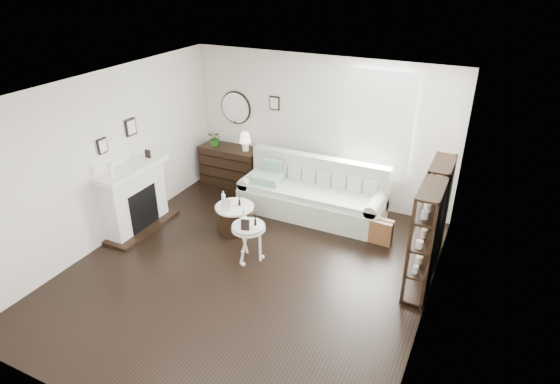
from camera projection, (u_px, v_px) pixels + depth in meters
The scene contains 18 objects.
room at pixel (358, 123), 8.12m from camera, with size 5.50×5.50×5.50m.
fireplace at pixel (135, 200), 7.84m from camera, with size 0.50×1.40×1.84m.
shelf_unit_far at pixel (435, 212), 6.93m from camera, with size 0.30×0.80×1.60m.
shelf_unit_near at pixel (424, 241), 6.20m from camera, with size 0.30×0.80×1.60m.
sofa at pixel (313, 196), 8.40m from camera, with size 2.58×0.89×1.00m.
quilt at pixel (268, 178), 8.51m from camera, with size 0.55×0.45×0.14m, color #248467.
suitcase at pixel (374, 230), 7.63m from camera, with size 0.60×0.20×0.40m, color brown.
dresser at pixel (231, 166), 9.43m from camera, with size 1.21×0.52×0.81m.
table_lamp at pixel (245, 142), 9.03m from camera, with size 0.23×0.23×0.36m, color white, non-canonical shape.
potted_plant at pixel (215, 138), 9.26m from camera, with size 0.29×0.25×0.32m, color #215A19.
drum_table at pixel (235, 218), 7.92m from camera, with size 0.65×0.65×0.45m.
pedestal_table at pixel (249, 228), 6.97m from camera, with size 0.51×0.51×0.61m.
eiffel_drum at pixel (239, 201), 7.78m from camera, with size 0.11×0.11×0.20m, color black, non-canonical shape.
bottle_drum at pixel (223, 199), 7.76m from camera, with size 0.06×0.06×0.28m, color silver.
card_frame_drum at pixel (227, 205), 7.66m from camera, with size 0.14×0.01×0.19m, color silver.
eiffel_ped at pixel (255, 220), 6.89m from camera, with size 0.11×0.11×0.20m, color black, non-canonical shape.
flask_ped at pixel (244, 217), 6.95m from camera, with size 0.12×0.12×0.23m, color silver, non-canonical shape.
card_frame_ped at pixel (245, 225), 6.80m from camera, with size 0.12×0.01×0.17m, color black.
Camera 1 is at (2.88, -4.91, 4.17)m, focal length 30.00 mm.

